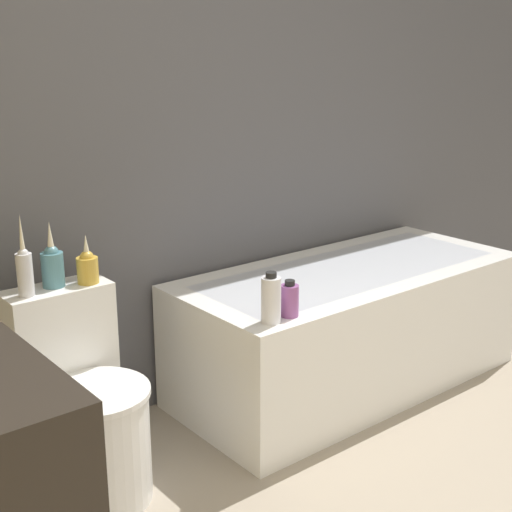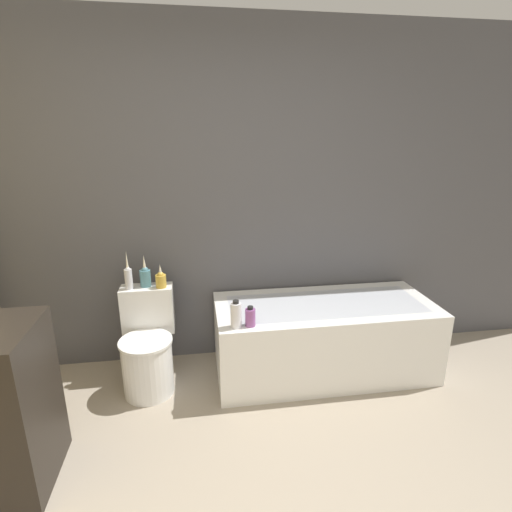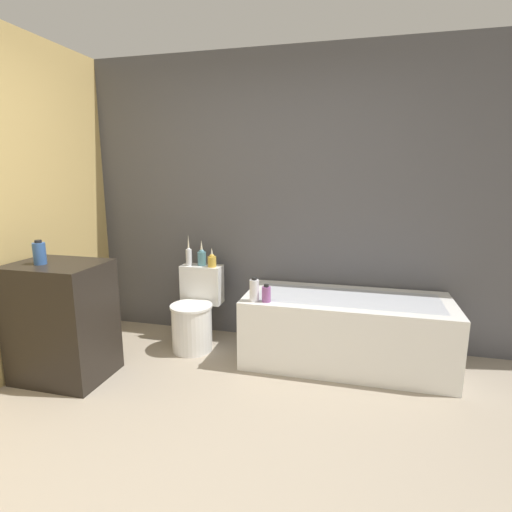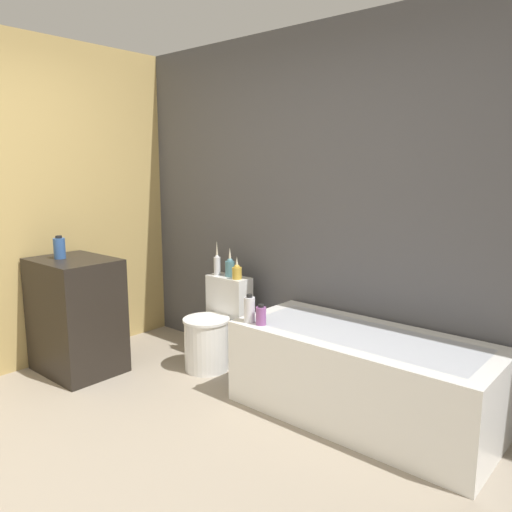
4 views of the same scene
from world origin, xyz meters
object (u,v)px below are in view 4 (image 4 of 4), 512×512
at_px(soap_bottle_glass, 59,248).
at_px(shampoo_bottle_short, 261,315).
at_px(bathtub, 361,376).
at_px(vase_bronze, 237,271).
at_px(toilet, 214,329).
at_px(shampoo_bottle_tall, 250,309).
at_px(vase_gold, 217,264).
at_px(vase_silver, 230,266).

distance_m(soap_bottle_glass, shampoo_bottle_short, 1.69).
distance_m(bathtub, vase_bronze, 1.31).
xyz_separation_m(toilet, shampoo_bottle_tall, (0.62, -0.26, 0.34)).
bearing_deg(vase_gold, vase_bronze, -0.96).
bearing_deg(vase_gold, soap_bottle_glass, -127.05).
bearing_deg(shampoo_bottle_short, vase_bronze, 145.40).
bearing_deg(soap_bottle_glass, toilet, 43.77).
relative_size(bathtub, toilet, 2.31).
distance_m(bathtub, shampoo_bottle_tall, 0.84).
distance_m(toilet, vase_bronze, 0.51).
distance_m(bathtub, shampoo_bottle_short, 0.75).
distance_m(soap_bottle_glass, vase_silver, 1.33).
xyz_separation_m(toilet, shampoo_bottle_short, (0.71, -0.26, 0.32)).
xyz_separation_m(vase_bronze, shampoo_bottle_tall, (0.51, -0.42, -0.12)).
relative_size(bathtub, soap_bottle_glass, 9.26).
distance_m(vase_gold, vase_bronze, 0.23).
distance_m(toilet, soap_bottle_glass, 1.35).
relative_size(vase_silver, shampoo_bottle_short, 1.69).
bearing_deg(vase_bronze, bathtub, -6.91).
xyz_separation_m(soap_bottle_glass, vase_silver, (0.85, 1.01, -0.19)).
bearing_deg(toilet, soap_bottle_glass, -136.23).
bearing_deg(toilet, vase_silver, 90.00).
bearing_deg(shampoo_bottle_tall, vase_silver, 143.40).
relative_size(bathtub, vase_silver, 6.96).
height_order(bathtub, shampoo_bottle_tall, shampoo_bottle_tall).
height_order(vase_silver, vase_bronze, vase_silver).
height_order(bathtub, vase_gold, vase_gold).
xyz_separation_m(bathtub, vase_bronze, (-1.21, 0.15, 0.49)).
distance_m(soap_bottle_glass, vase_bronze, 1.38).
bearing_deg(bathtub, soap_bottle_glass, -159.28).
bearing_deg(toilet, shampoo_bottle_tall, -23.10).
distance_m(vase_silver, vase_bronze, 0.12).
distance_m(vase_bronze, shampoo_bottle_short, 0.75).
height_order(vase_gold, shampoo_bottle_tall, vase_gold).
xyz_separation_m(soap_bottle_glass, vase_bronze, (0.96, 0.97, -0.21)).
bearing_deg(shampoo_bottle_short, toilet, 160.15).
distance_m(vase_gold, shampoo_bottle_short, 0.94).
xyz_separation_m(bathtub, vase_gold, (-1.44, 0.15, 0.52)).
bearing_deg(vase_gold, bathtub, -5.98).
relative_size(vase_gold, vase_silver, 1.20).
height_order(vase_gold, vase_bronze, vase_gold).
bearing_deg(vase_silver, soap_bottle_glass, -130.07).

